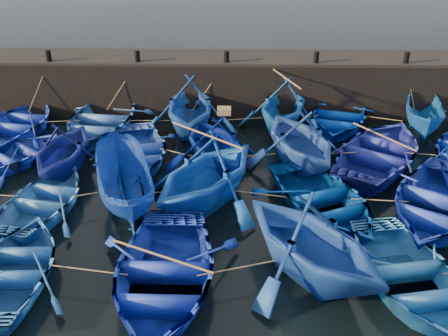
{
  "coord_description": "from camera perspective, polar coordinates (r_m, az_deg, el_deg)",
  "views": [
    {
      "loc": [
        0.28,
        -12.29,
        9.21
      ],
      "look_at": [
        0.0,
        3.2,
        0.7
      ],
      "focal_mm": 40.0,
      "sensor_mm": 36.0,
      "label": 1
    }
  ],
  "objects": [
    {
      "name": "ground",
      "position": [
        15.36,
        -0.22,
        -8.06
      ],
      "size": [
        120.0,
        120.0,
        0.0
      ],
      "primitive_type": "plane",
      "color": "black",
      "rests_on": "ground"
    },
    {
      "name": "quay_wall",
      "position": [
        24.14,
        0.31,
        9.53
      ],
      "size": [
        26.0,
        2.5,
        2.5
      ],
      "primitive_type": "cube",
      "color": "black",
      "rests_on": "ground"
    },
    {
      "name": "quay_top",
      "position": [
        23.74,
        0.32,
        12.51
      ],
      "size": [
        26.0,
        2.5,
        0.12
      ],
      "primitive_type": "cube",
      "color": "black",
      "rests_on": "quay_wall"
    },
    {
      "name": "bollard_0",
      "position": [
        24.24,
        -19.42,
        12.03
      ],
      "size": [
        0.24,
        0.24,
        0.5
      ],
      "primitive_type": "cylinder",
      "color": "black",
      "rests_on": "quay_top"
    },
    {
      "name": "bollard_1",
      "position": [
        23.18,
        -9.88,
        12.5
      ],
      "size": [
        0.24,
        0.24,
        0.5
      ],
      "primitive_type": "cylinder",
      "color": "black",
      "rests_on": "quay_top"
    },
    {
      "name": "bollard_2",
      "position": [
        22.79,
        0.3,
        12.63
      ],
      "size": [
        0.24,
        0.24,
        0.5
      ],
      "primitive_type": "cylinder",
      "color": "black",
      "rests_on": "quay_top"
    },
    {
      "name": "bollard_3",
      "position": [
        23.09,
        10.51,
        12.37
      ],
      "size": [
        0.24,
        0.24,
        0.5
      ],
      "primitive_type": "cylinder",
      "color": "black",
      "rests_on": "quay_top"
    },
    {
      "name": "bollard_4",
      "position": [
        24.06,
        20.15,
        11.78
      ],
      "size": [
        0.24,
        0.24,
        0.5
      ],
      "primitive_type": "cylinder",
      "color": "black",
      "rests_on": "quay_top"
    },
    {
      "name": "boat_0",
      "position": [
        23.48,
        -22.4,
        4.81
      ],
      "size": [
        4.35,
        5.53,
        1.04
      ],
      "primitive_type": "imported",
      "rotation": [
        0.0,
        0.0,
        2.98
      ],
      "color": "#1730A1",
      "rests_on": "ground"
    },
    {
      "name": "boat_1",
      "position": [
        22.5,
        -13.95,
        5.39
      ],
      "size": [
        4.63,
        6.09,
        1.19
      ],
      "primitive_type": "imported",
      "rotation": [
        0.0,
        0.0,
        -0.1
      ],
      "color": "#2A57A0",
      "rests_on": "ground"
    },
    {
      "name": "boat_2",
      "position": [
        21.63,
        -3.93,
        7.18
      ],
      "size": [
        4.33,
        4.97,
        2.54
      ],
      "primitive_type": "imported",
      "rotation": [
        0.0,
        0.0,
        0.04
      ],
      "color": "#1848A0",
      "rests_on": "ground"
    },
    {
      "name": "boat_3",
      "position": [
        22.03,
        6.82,
        7.21
      ],
      "size": [
        4.93,
        5.36,
        2.37
      ],
      "primitive_type": "imported",
      "rotation": [
        0.0,
        0.0,
        -0.27
      ],
      "color": "#1253A0",
      "rests_on": "ground"
    },
    {
      "name": "boat_4",
      "position": [
        23.01,
        12.96,
        5.85
      ],
      "size": [
        4.92,
        5.89,
        1.05
      ],
      "primitive_type": "imported",
      "rotation": [
        0.0,
        0.0,
        -0.29
      ],
      "color": "#0131A1",
      "rests_on": "ground"
    },
    {
      "name": "boat_5",
      "position": [
        23.37,
        21.92,
        5.5
      ],
      "size": [
        2.47,
        4.28,
        1.56
      ],
      "primitive_type": "imported",
      "rotation": [
        0.0,
        0.0,
        -0.25
      ],
      "color": "#1255A0",
      "rests_on": "ground"
    },
    {
      "name": "boat_6",
      "position": [
        20.8,
        -23.22,
        1.37
      ],
      "size": [
        5.05,
        5.27,
        0.89
      ],
      "primitive_type": "imported",
      "rotation": [
        0.0,
        0.0,
        2.48
      ],
      "color": "#1E3BB7",
      "rests_on": "ground"
    },
    {
      "name": "boat_7",
      "position": [
        19.25,
        -17.87,
        2.22
      ],
      "size": [
        3.88,
        4.36,
        2.09
      ],
      "primitive_type": "imported",
      "rotation": [
        0.0,
        0.0,
        3.02
      ],
      "color": "navy",
      "rests_on": "ground"
    },
    {
      "name": "boat_8",
      "position": [
        19.71,
        -9.85,
        2.07
      ],
      "size": [
        4.31,
        5.34,
        0.98
      ],
      "primitive_type": "imported",
      "rotation": [
        0.0,
        0.0,
        0.22
      ],
      "color": "blue",
      "rests_on": "ground"
    },
    {
      "name": "boat_9",
      "position": [
        18.52,
        -0.92,
        2.96
      ],
      "size": [
        5.14,
        5.46,
        2.29
      ],
      "primitive_type": "imported",
      "rotation": [
        0.0,
        0.0,
        3.54
      ],
      "color": "#001473",
      "rests_on": "ground"
    },
    {
      "name": "boat_10",
      "position": [
        18.89,
        8.75,
        3.4
      ],
      "size": [
        5.28,
        5.68,
        2.43
      ],
      "primitive_type": "imported",
      "rotation": [
        0.0,
        0.0,
        3.48
      ],
      "color": "#214BA1",
      "rests_on": "ground"
    },
    {
      "name": "boat_11",
      "position": [
        19.97,
        17.48,
        1.83
      ],
      "size": [
        6.62,
        7.11,
        1.2
      ],
      "primitive_type": "imported",
      "rotation": [
        0.0,
        0.0,
        2.57
      ],
      "color": "navy",
      "rests_on": "ground"
    },
    {
      "name": "boat_14",
      "position": [
        17.38,
        -19.76,
        -3.34
      ],
      "size": [
        3.92,
        4.91,
        0.91
      ],
      "primitive_type": "imported",
      "rotation": [
        0.0,
        0.0,
        2.95
      ],
      "color": "blue",
      "rests_on": "ground"
    },
    {
      "name": "boat_15",
      "position": [
        16.66,
        -11.4,
        -1.76
      ],
      "size": [
        3.11,
        4.97,
        1.8
      ],
      "primitive_type": "imported",
      "rotation": [
        0.0,
        0.0,
        3.46
      ],
      "color": "navy",
      "rests_on": "ground"
    },
    {
      "name": "boat_16",
      "position": [
        16.27,
        -1.96,
        -0.4
      ],
      "size": [
        6.23,
        6.39,
        2.56
      ],
      "primitive_type": "imported",
      "rotation": [
        0.0,
        0.0,
        -0.61
      ],
      "color": "blue",
      "rests_on": "ground"
    },
    {
      "name": "boat_17",
      "position": [
        16.54,
        11.26,
        -3.5
      ],
      "size": [
        5.36,
        6.12,
        1.06
      ],
      "primitive_type": "imported",
      "rotation": [
        0.0,
        0.0,
        0.41
      ],
      "color": "navy",
      "rests_on": "ground"
    },
    {
      "name": "boat_18",
      "position": [
        17.41,
        23.16,
        -3.48
      ],
      "size": [
        6.39,
        6.96,
        1.18
      ],
      "primitive_type": "imported",
      "rotation": [
        0.0,
        0.0,
        -0.53
      ],
      "color": "#1730A3",
      "rests_on": "ground"
    },
    {
      "name": "boat_21",
      "position": [
        14.69,
        -22.69,
        -10.41
      ],
      "size": [
        3.39,
        4.6,
        0.92
      ],
      "primitive_type": "imported",
      "rotation": [
        0.0,
        0.0,
        3.19
      ],
      "color": "#1D5291",
      "rests_on": "ground"
    },
    {
      "name": "boat_22",
      "position": [
        13.29,
        -7.05,
        -11.98
      ],
      "size": [
        4.06,
        5.63,
        1.16
      ],
      "primitive_type": "imported",
      "rotation": [
        0.0,
        0.0,
        -0.01
      ],
      "color": "#112795",
      "rests_on": "ground"
    },
    {
      "name": "boat_23",
      "position": [
        13.41,
        9.96,
        -8.06
      ],
      "size": [
        6.25,
        6.35,
        2.53
      ],
      "primitive_type": "imported",
      "rotation": [
        0.0,
        0.0,
        0.68
      ],
      "color": "#18459A",
      "rests_on": "ground"
    },
    {
      "name": "boat_24",
      "position": [
        14.15,
        20.39,
        -11.34
      ],
      "size": [
        4.32,
        5.44,
        1.02
      ],
      "primitive_type": "imported",
      "rotation": [
        0.0,
        0.0,
        0.18
      ],
      "color": "blue",
      "rests_on": "ground"
    },
    {
      "name": "wooden_crate",
      "position": [
        18.0,
        0.01,
        6.55
      ],
      "size": [
        0.5,
        0.42,
        0.22
      ],
      "primitive_type": "cube",
      "color": "olive",
      "rests_on": "boat_9"
    },
    {
      "name": "mooring_ropes",
      "position": [
        19.09,
        0.03,
        2.87
      ],
      "size": [
        17.64,
        12.06,
        2.1
      ],
      "color": "tan",
      "rests_on": "ground"
    },
    {
      "name": "loose_oars",
      "position": [
        17.13,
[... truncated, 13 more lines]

